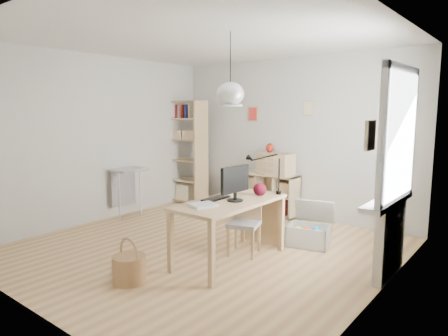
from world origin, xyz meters
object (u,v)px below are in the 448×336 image
Objects in this scene: chair at (245,220)px; drawer_chest at (275,164)px; monitor at (235,182)px; desk at (230,208)px; cube_shelf at (261,195)px; tall_bookshelf at (186,148)px; storage_chest at (310,231)px.

drawer_chest is (-0.68, 1.85, 0.47)m from chair.
chair is 0.65m from monitor.
desk is at bearing -105.47° from chair.
cube_shelf is 1.77m from tall_bookshelf.
chair is 2.03m from drawer_chest.
desk is at bearing -164.23° from monitor.
drawer_chest is at bearing 91.72° from chair.
chair is at bearing -61.17° from drawer_chest.
chair is (1.00, -1.89, 0.13)m from cube_shelf.
tall_bookshelf is 3.31m from storage_chest.
drawer_chest is at bearing 126.16° from storage_chest.
tall_bookshelf reaches higher than cube_shelf.
desk is 2.31m from drawer_chest.
desk is 0.75× the size of tall_bookshelf.
drawer_chest is (-0.70, 2.19, 0.25)m from desk.
monitor is (1.08, -2.22, 0.69)m from cube_shelf.
monitor is 0.74× the size of drawer_chest.
drawer_chest reaches higher than storage_chest.
storage_chest is 1.11× the size of drawer_chest.
chair reaches higher than desk.
storage_chest is 1.50× the size of monitor.
tall_bookshelf is at bearing 142.99° from desk.
storage_chest is (1.51, -1.09, -0.11)m from cube_shelf.
cube_shelf is at bearing 131.72° from storage_chest.
desk is at bearing -65.39° from cube_shelf.
cube_shelf is 2.14m from chair.
chair is at bearing -134.98° from storage_chest.
monitor is 2.31m from drawer_chest.
storage_chest is at bearing 66.71° from desk.
chair is 1.57× the size of monitor.
tall_bookshelf is 1.91m from drawer_chest.
storage_chest is at bearing -35.76° from cube_shelf.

